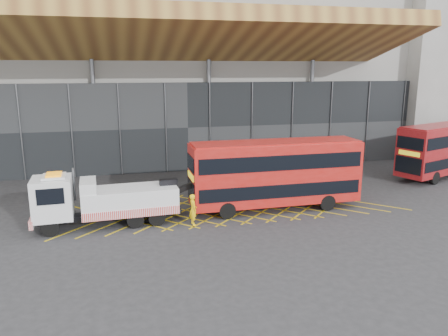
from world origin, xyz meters
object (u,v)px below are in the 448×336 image
object	(u,v)px
recovery_truck	(102,200)
worker	(193,209)
bus_towed	(275,172)
bus_second	(448,147)

from	to	relation	value
recovery_truck	worker	world-z (taller)	recovery_truck
recovery_truck	worker	xyz separation A→B (m)	(5.33, -1.12, -0.64)
bus_towed	bus_second	bearing A→B (deg)	16.09
recovery_truck	worker	bearing A→B (deg)	-14.97
recovery_truck	bus_second	size ratio (longest dim) A/B	0.87
worker	bus_second	bearing A→B (deg)	-80.60
recovery_truck	bus_second	distance (m)	29.57
recovery_truck	bus_second	world-z (taller)	bus_second
bus_towed	bus_second	xyz separation A→B (m)	(17.81, 5.30, -0.01)
recovery_truck	worker	size ratio (longest dim) A/B	5.21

